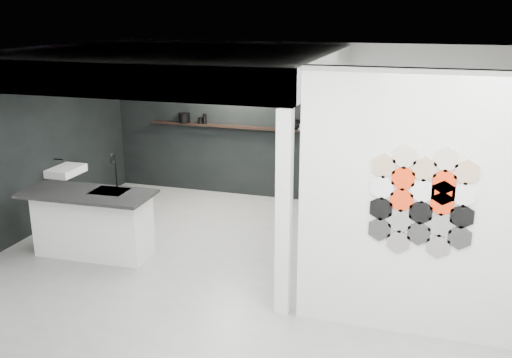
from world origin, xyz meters
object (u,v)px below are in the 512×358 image
at_px(kitchen_island, 93,222).
at_px(bottle_dark, 205,119).
at_px(wall_basin, 66,171).
at_px(kettle, 297,124).
at_px(partition_panel, 418,208).
at_px(glass_vase, 302,126).
at_px(glass_bowl, 302,126).
at_px(stockpot, 184,118).
at_px(utensil_cup, 201,120).

bearing_deg(kitchen_island, bottle_dark, 80.13).
bearing_deg(wall_basin, kettle, 32.11).
xyz_separation_m(partition_panel, glass_vase, (-2.08, 3.87, -0.02)).
distance_m(kitchen_island, kettle, 3.90).
height_order(kettle, glass_bowl, kettle).
bearing_deg(wall_basin, bottle_dark, 52.83).
height_order(kitchen_island, stockpot, stockpot).
bearing_deg(wall_basin, partition_panel, -18.23).
bearing_deg(partition_panel, bottle_dark, 135.25).
bearing_deg(utensil_cup, glass_vase, 0.00).
xyz_separation_m(wall_basin, glass_vase, (3.39, 2.07, 0.53)).
relative_size(kitchen_island, glass_vase, 14.15).
bearing_deg(utensil_cup, bottle_dark, 0.00).
relative_size(kitchen_island, glass_bowl, 11.60).
xyz_separation_m(glass_bowl, utensil_cup, (-1.91, 0.00, -0.00)).
bearing_deg(utensil_cup, kettle, 0.00).
xyz_separation_m(partition_panel, kitchen_island, (-4.33, 0.75, -0.91)).
xyz_separation_m(glass_vase, bottle_dark, (-1.82, 0.00, 0.03)).
relative_size(kitchen_island, utensil_cup, 16.59).
distance_m(kitchen_island, glass_bowl, 3.95).
relative_size(partition_panel, kettle, 13.87).
xyz_separation_m(partition_panel, glass_bowl, (-2.08, 3.87, -0.02)).
distance_m(partition_panel, utensil_cup, 5.55).
distance_m(stockpot, bottle_dark, 0.41).
height_order(wall_basin, bottle_dark, bottle_dark).
distance_m(glass_bowl, bottle_dark, 1.82).
distance_m(kettle, bottle_dark, 1.73).
xyz_separation_m(glass_bowl, glass_vase, (0.00, 0.00, 0.01)).
distance_m(wall_basin, bottle_dark, 2.65).
relative_size(wall_basin, glass_vase, 4.67).
height_order(wall_basin, stockpot, stockpot).
xyz_separation_m(partition_panel, stockpot, (-4.31, 3.87, 0.01)).
bearing_deg(kettle, bottle_dark, -161.26).
bearing_deg(kitchen_island, stockpot, 87.55).
height_order(wall_basin, glass_bowl, glass_bowl).
bearing_deg(bottle_dark, kitchen_island, -97.94).
relative_size(kitchen_island, bottle_dark, 10.04).
bearing_deg(kettle, glass_bowl, 18.74).
relative_size(kitchen_island, kettle, 9.00).
bearing_deg(bottle_dark, kettle, 0.00).
height_order(partition_panel, kitchen_island, partition_panel).
bearing_deg(wall_basin, glass_vase, 31.35).
relative_size(bottle_dark, utensil_cup, 1.65).
relative_size(partition_panel, kitchen_island, 1.54).
distance_m(kettle, glass_bowl, 0.10).
distance_m(stockpot, glass_bowl, 2.23).
bearing_deg(kitchen_island, glass_bowl, 52.14).
bearing_deg(utensil_cup, stockpot, 180.00).
xyz_separation_m(kitchen_island, utensil_cup, (0.35, 3.12, 0.89)).
xyz_separation_m(kitchen_island, bottle_dark, (0.43, 3.12, 0.92)).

